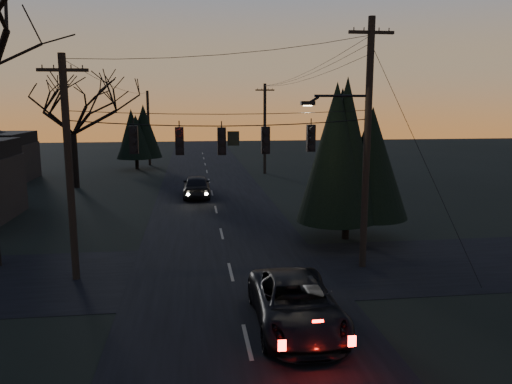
{
  "coord_description": "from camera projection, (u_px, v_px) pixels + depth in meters",
  "views": [
    {
      "loc": [
        -1.45,
        -9.17,
        6.74
      ],
      "look_at": [
        1.01,
        9.85,
        3.3
      ],
      "focal_mm": 35.0,
      "sensor_mm": 36.0,
      "label": 1
    }
  ],
  "objects": [
    {
      "name": "utility_pole_far_r",
      "position": [
        265.0,
        173.0,
        48.12
      ],
      "size": [
        1.8,
        0.3,
        8.5
      ],
      "primitive_type": null,
      "color": "black",
      "rests_on": "ground"
    },
    {
      "name": "utility_pole_far_l",
      "position": [
        150.0,
        165.0,
        54.47
      ],
      "size": [
        0.3,
        0.3,
        8.0
      ],
      "primitive_type": null,
      "color": "black",
      "rests_on": "ground"
    },
    {
      "name": "suv_near",
      "position": [
        296.0,
        304.0,
        15.05
      ],
      "size": [
        2.52,
        5.36,
        1.48
      ],
      "primitive_type": "imported",
      "rotation": [
        0.0,
        0.0,
        -0.01
      ],
      "color": "black",
      "rests_on": "ground"
    },
    {
      "name": "span_signal_assembly",
      "position": [
        223.0,
        140.0,
        19.12
      ],
      "size": [
        11.5,
        0.44,
        1.48
      ],
      "color": "black",
      "rests_on": "ground"
    },
    {
      "name": "utility_pole_left",
      "position": [
        77.0,
        279.0,
        19.33
      ],
      "size": [
        1.8,
        0.3,
        8.5
      ],
      "primitive_type": null,
      "color": "black",
      "rests_on": "ground"
    },
    {
      "name": "cross_road",
      "position": [
        231.0,
        272.0,
        20.09
      ],
      "size": [
        60.0,
        7.0,
        0.02
      ],
      "primitive_type": "cube",
      "color": "black",
      "rests_on": "ground"
    },
    {
      "name": "sedan_oncoming_a",
      "position": [
        197.0,
        186.0,
        35.92
      ],
      "size": [
        1.96,
        4.79,
        1.63
      ],
      "primitive_type": "imported",
      "rotation": [
        0.0,
        0.0,
        3.13
      ],
      "color": "black",
      "rests_on": "ground"
    },
    {
      "name": "utility_pole_right",
      "position": [
        362.0,
        267.0,
        20.79
      ],
      "size": [
        5.0,
        0.3,
        10.0
      ],
      "primitive_type": null,
      "color": "black",
      "rests_on": "ground"
    },
    {
      "name": "evergreen_dist",
      "position": [
        136.0,
        135.0,
        50.73
      ],
      "size": [
        3.73,
        3.73,
        5.74
      ],
      "color": "black",
      "rests_on": "ground"
    },
    {
      "name": "main_road",
      "position": [
        218.0,
        217.0,
        29.85
      ],
      "size": [
        8.0,
        120.0,
        0.02
      ],
      "primitive_type": "cube",
      "color": "black",
      "rests_on": "ground"
    },
    {
      "name": "bare_tree_dist",
      "position": [
        72.0,
        112.0,
        39.1
      ],
      "size": [
        7.77,
        7.77,
        8.62
      ],
      "color": "black",
      "rests_on": "ground"
    },
    {
      "name": "evergreen_right",
      "position": [
        348.0,
        156.0,
        24.34
      ],
      "size": [
        4.2,
        4.2,
        7.19
      ],
      "color": "black",
      "rests_on": "ground"
    }
  ]
}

